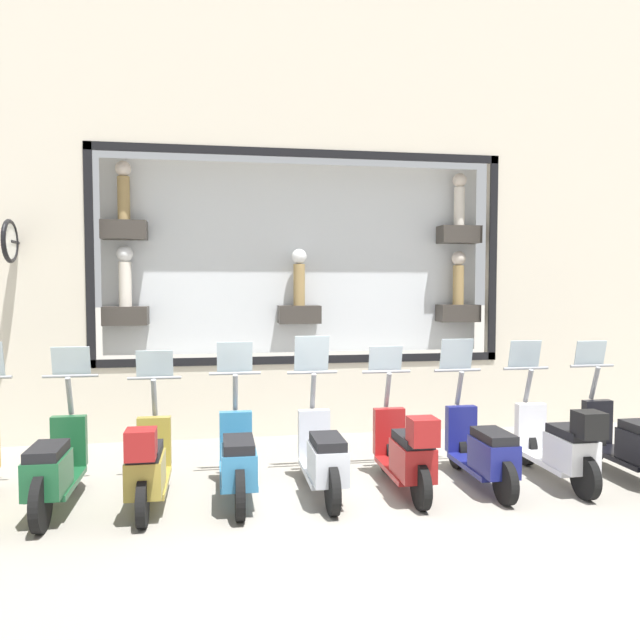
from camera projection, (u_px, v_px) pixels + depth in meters
name	position (u px, v px, depth m)	size (l,w,h in m)	color
ground_plane	(349.00, 516.00, 6.24)	(120.00, 120.00, 0.00)	gray
building_facade	(300.00, 144.00, 9.54)	(1.22, 36.00, 8.76)	beige
scooter_black_0	(629.00, 443.00, 7.40)	(1.80, 0.61, 1.58)	black
scooter_white_1	(561.00, 445.00, 7.18)	(1.79, 0.61, 1.60)	black
scooter_navy_2	(483.00, 451.00, 7.09)	(1.79, 0.60, 1.64)	black
scooter_red_3	(407.00, 452.00, 6.87)	(1.79, 0.60, 1.56)	black
scooter_silver_4	(323.00, 457.00, 6.79)	(1.80, 0.61, 1.70)	black
scooter_teal_5	(238.00, 461.00, 6.64)	(1.80, 0.60, 1.64)	black
scooter_olive_6	(148.00, 465.00, 6.41)	(1.79, 0.61, 1.55)	black
scooter_green_7	(55.00, 468.00, 6.33)	(1.81, 0.61, 1.61)	black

